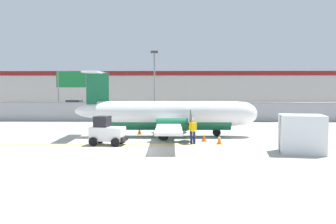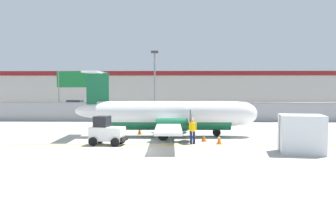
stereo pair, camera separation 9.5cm
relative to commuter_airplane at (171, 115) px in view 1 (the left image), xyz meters
name	(u,v)px [view 1 (the left image)]	position (x,y,z in m)	size (l,w,h in m)	color
ground_plane	(147,145)	(-1.48, -4.13, -1.60)	(140.00, 140.00, 0.01)	#ADA89E
perimeter_fence	(159,111)	(-1.48, 11.87, -0.49)	(98.00, 0.10, 2.10)	gray
parking_lot_strip	(163,113)	(-1.48, 23.37, -1.54)	(98.00, 17.00, 0.12)	#38383A
background_building	(167,89)	(-1.48, 41.85, 1.66)	(91.00, 8.10, 6.50)	beige
commuter_airplane	(171,115)	(0.00, 0.00, 0.00)	(13.91, 16.03, 4.92)	white
baggage_tug	(107,132)	(-4.13, -4.19, -0.75)	(2.50, 1.74, 1.88)	silver
ground_crew_worker	(193,130)	(1.52, -3.71, -0.65)	(0.55, 0.41, 1.70)	#191E4C
cargo_container	(302,134)	(7.61, -6.92, -0.50)	(2.64, 2.30, 2.20)	silver
traffic_cone_near_left	(219,139)	(3.28, -3.70, -1.29)	(0.36, 0.36, 0.64)	orange
traffic_cone_near_right	(204,137)	(2.36, -2.49, -1.29)	(0.36, 0.36, 0.64)	orange
traffic_cone_far_left	(140,130)	(-2.51, 1.16, -1.29)	(0.36, 0.36, 0.64)	orange
parked_car_0	(74,105)	(-15.40, 28.53, -0.71)	(4.38, 2.40, 1.58)	silver
parked_car_1	(117,106)	(-8.21, 25.37, -0.71)	(4.36, 2.35, 1.58)	#B28C19
parked_car_2	(170,110)	(-0.45, 17.69, -0.71)	(4.27, 2.15, 1.58)	#B28C19
parked_car_3	(210,110)	(4.51, 17.53, -0.71)	(4.37, 2.38, 1.58)	red
parked_car_4	(267,109)	(11.91, 19.32, -0.71)	(4.21, 2.02, 1.58)	black
apron_light_pole	(154,81)	(-1.74, 8.24, 2.70)	(0.70, 0.30, 7.27)	slate
highway_sign	(72,83)	(-11.34, 13.60, 2.54)	(3.60, 0.14, 5.50)	slate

